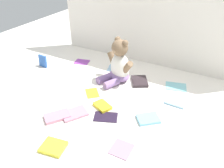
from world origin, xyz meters
TOP-DOWN VIEW (x-y plane):
  - ground_plane at (0.00, 0.00)m, footprint 3.20×3.20m
  - backdrop_drape at (0.00, 0.46)m, footprint 1.48×0.03m
  - teddy_bear at (-0.08, 0.11)m, footprint 0.24×0.25m
  - book_case_0 at (0.20, -0.43)m, footprint 0.10×0.10m
  - book_case_1 at (-0.46, 0.21)m, footprint 0.13×0.11m
  - book_case_2 at (-0.67, 0.01)m, footprint 0.08×0.03m
  - book_case_3 at (-0.16, -0.12)m, footprint 0.13×0.13m
  - book_case_4 at (-0.20, -0.40)m, footprint 0.14×0.15m
  - book_case_5 at (-0.03, -0.21)m, footprint 0.12×0.10m
  - book_case_6 at (-0.13, -0.33)m, footprint 0.15×0.16m
  - book_case_7 at (0.33, 0.03)m, footprint 0.12×0.08m
  - book_case_8 at (0.24, -0.18)m, footprint 0.14×0.14m
  - book_case_9 at (-0.07, -0.57)m, footprint 0.12×0.11m
  - book_case_10 at (-0.20, 0.23)m, footprint 0.09×0.12m
  - book_case_11 at (0.03, -0.27)m, footprint 0.15×0.12m
  - book_case_12 at (0.06, 0.14)m, footprint 0.15×0.16m
  - book_case_13 at (0.29, 0.21)m, footprint 0.15×0.13m

SIDE VIEW (x-z plane):
  - ground_plane at x=0.00m, z-range 0.00..0.00m
  - book_case_3 at x=-0.16m, z-range 0.00..0.01m
  - book_case_13 at x=0.29m, z-range 0.00..0.01m
  - book_case_11 at x=0.03m, z-range 0.00..0.01m
  - book_case_0 at x=0.20m, z-range 0.00..0.01m
  - book_case_1 at x=-0.46m, z-range 0.00..0.01m
  - book_case_10 at x=-0.20m, z-range 0.00..0.01m
  - book_case_7 at x=0.33m, z-range 0.00..0.01m
  - book_case_6 at x=-0.13m, z-range 0.00..0.01m
  - book_case_8 at x=0.24m, z-range 0.00..0.02m
  - book_case_4 at x=-0.20m, z-range 0.00..0.02m
  - book_case_9 at x=-0.07m, z-range 0.00..0.02m
  - book_case_12 at x=0.06m, z-range 0.00..0.02m
  - book_case_5 at x=-0.03m, z-range 0.00..0.02m
  - book_case_2 at x=-0.67m, z-range 0.00..0.09m
  - teddy_bear at x=-0.08m, z-range -0.04..0.26m
  - backdrop_drape at x=0.00m, z-range 0.00..0.74m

